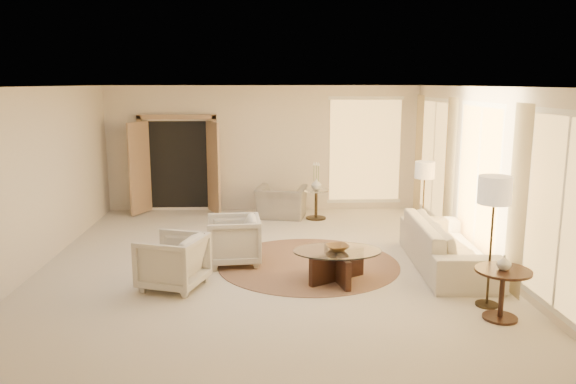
{
  "coord_description": "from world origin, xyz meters",
  "views": [
    {
      "loc": [
        0.02,
        -8.59,
        2.86
      ],
      "look_at": [
        0.4,
        0.4,
        1.1
      ],
      "focal_mm": 35.0,
      "sensor_mm": 36.0,
      "label": 1
    }
  ],
  "objects_px": {
    "armchair_left": "(233,238)",
    "side_vase": "(316,184)",
    "coffee_table": "(337,262)",
    "bowl": "(337,248)",
    "end_vase": "(504,263)",
    "accent_chair": "(281,197)",
    "floor_lamp_far": "(494,196)",
    "floor_lamp_near": "(425,174)",
    "side_table": "(316,201)",
    "end_table": "(502,285)",
    "armchair_right": "(173,259)",
    "sofa": "(447,244)"
  },
  "relations": [
    {
      "from": "armchair_left",
      "to": "side_vase",
      "type": "bearing_deg",
      "value": 146.92
    },
    {
      "from": "coffee_table",
      "to": "bowl",
      "type": "distance_m",
      "value": 0.21
    },
    {
      "from": "end_vase",
      "to": "side_vase",
      "type": "relative_size",
      "value": 0.8
    },
    {
      "from": "accent_chair",
      "to": "floor_lamp_far",
      "type": "xyz_separation_m",
      "value": [
        2.52,
        -5.01,
        1.01
      ]
    },
    {
      "from": "floor_lamp_near",
      "to": "side_vase",
      "type": "bearing_deg",
      "value": 135.25
    },
    {
      "from": "side_table",
      "to": "armchair_left",
      "type": "bearing_deg",
      "value": -118.5
    },
    {
      "from": "end_table",
      "to": "side_table",
      "type": "height_order",
      "value": "side_table"
    },
    {
      "from": "end_table",
      "to": "side_table",
      "type": "xyz_separation_m",
      "value": [
        -1.79,
        5.26,
        -0.05
      ]
    },
    {
      "from": "armchair_left",
      "to": "side_table",
      "type": "bearing_deg",
      "value": 146.92
    },
    {
      "from": "armchair_right",
      "to": "coffee_table",
      "type": "distance_m",
      "value": 2.36
    },
    {
      "from": "armchair_left",
      "to": "side_table",
      "type": "relative_size",
      "value": 1.32
    },
    {
      "from": "side_table",
      "to": "end_vase",
      "type": "xyz_separation_m",
      "value": [
        1.79,
        -5.26,
        0.33
      ]
    },
    {
      "from": "sofa",
      "to": "bowl",
      "type": "relative_size",
      "value": 7.9
    },
    {
      "from": "armchair_right",
      "to": "floor_lamp_near",
      "type": "relative_size",
      "value": 0.57
    },
    {
      "from": "end_table",
      "to": "side_table",
      "type": "relative_size",
      "value": 1.05
    },
    {
      "from": "sofa",
      "to": "coffee_table",
      "type": "xyz_separation_m",
      "value": [
        -1.8,
        -0.55,
        -0.08
      ]
    },
    {
      "from": "accent_chair",
      "to": "coffee_table",
      "type": "distance_m",
      "value": 4.07
    },
    {
      "from": "side_table",
      "to": "floor_lamp_far",
      "type": "xyz_separation_m",
      "value": [
        1.79,
        -4.84,
        1.07
      ]
    },
    {
      "from": "floor_lamp_near",
      "to": "bowl",
      "type": "distance_m",
      "value": 2.86
    },
    {
      "from": "coffee_table",
      "to": "side_table",
      "type": "distance_m",
      "value": 3.84
    },
    {
      "from": "floor_lamp_near",
      "to": "bowl",
      "type": "relative_size",
      "value": 4.54
    },
    {
      "from": "floor_lamp_far",
      "to": "bowl",
      "type": "distance_m",
      "value": 2.3
    },
    {
      "from": "armchair_right",
      "to": "side_table",
      "type": "xyz_separation_m",
      "value": [
        2.4,
        3.99,
        -0.03
      ]
    },
    {
      "from": "armchair_right",
      "to": "floor_lamp_far",
      "type": "relative_size",
      "value": 0.49
    },
    {
      "from": "floor_lamp_far",
      "to": "armchair_left",
      "type": "bearing_deg",
      "value": 150.75
    },
    {
      "from": "coffee_table",
      "to": "floor_lamp_far",
      "type": "bearing_deg",
      "value": -28.62
    },
    {
      "from": "floor_lamp_near",
      "to": "armchair_right",
      "type": "bearing_deg",
      "value": -152.07
    },
    {
      "from": "side_table",
      "to": "sofa",
      "type": "bearing_deg",
      "value": -61.92
    },
    {
      "from": "floor_lamp_near",
      "to": "end_vase",
      "type": "relative_size",
      "value": 8.03
    },
    {
      "from": "armchair_left",
      "to": "end_table",
      "type": "relative_size",
      "value": 1.26
    },
    {
      "from": "accent_chair",
      "to": "end_table",
      "type": "height_order",
      "value": "accent_chair"
    },
    {
      "from": "end_vase",
      "to": "side_table",
      "type": "bearing_deg",
      "value": 108.79
    },
    {
      "from": "coffee_table",
      "to": "side_table",
      "type": "bearing_deg",
      "value": 89.31
    },
    {
      "from": "side_table",
      "to": "side_vase",
      "type": "relative_size",
      "value": 2.8
    },
    {
      "from": "side_vase",
      "to": "accent_chair",
      "type": "bearing_deg",
      "value": 166.98
    },
    {
      "from": "coffee_table",
      "to": "side_table",
      "type": "height_order",
      "value": "side_table"
    },
    {
      "from": "coffee_table",
      "to": "side_table",
      "type": "xyz_separation_m",
      "value": [
        0.05,
        3.84,
        0.09
      ]
    },
    {
      "from": "end_table",
      "to": "floor_lamp_near",
      "type": "height_order",
      "value": "floor_lamp_near"
    },
    {
      "from": "armchair_right",
      "to": "side_vase",
      "type": "distance_m",
      "value": 4.67
    },
    {
      "from": "armchair_right",
      "to": "coffee_table",
      "type": "height_order",
      "value": "armchair_right"
    },
    {
      "from": "accent_chair",
      "to": "sofa",
      "type": "bearing_deg",
      "value": 137.76
    },
    {
      "from": "end_table",
      "to": "floor_lamp_near",
      "type": "bearing_deg",
      "value": 90.0
    },
    {
      "from": "armchair_left",
      "to": "accent_chair",
      "type": "bearing_deg",
      "value": 159.89
    },
    {
      "from": "sofa",
      "to": "bowl",
      "type": "bearing_deg",
      "value": 109.62
    },
    {
      "from": "end_table",
      "to": "side_vase",
      "type": "distance_m",
      "value": 5.56
    },
    {
      "from": "end_table",
      "to": "side_table",
      "type": "bearing_deg",
      "value": 108.79
    },
    {
      "from": "floor_lamp_far",
      "to": "end_vase",
      "type": "xyz_separation_m",
      "value": [
        0.0,
        -0.42,
        -0.74
      ]
    },
    {
      "from": "armchair_left",
      "to": "floor_lamp_near",
      "type": "xyz_separation_m",
      "value": [
        3.39,
        1.17,
        0.82
      ]
    },
    {
      "from": "floor_lamp_far",
      "to": "side_vase",
      "type": "distance_m",
      "value": 5.21
    },
    {
      "from": "coffee_table",
      "to": "end_table",
      "type": "distance_m",
      "value": 2.32
    }
  ]
}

